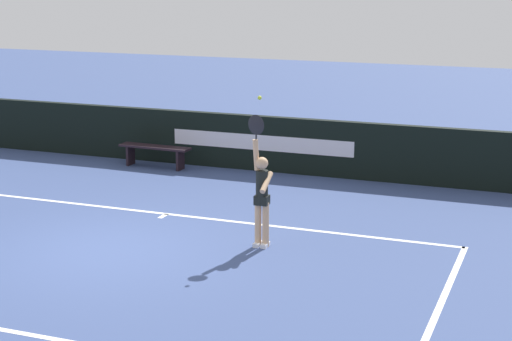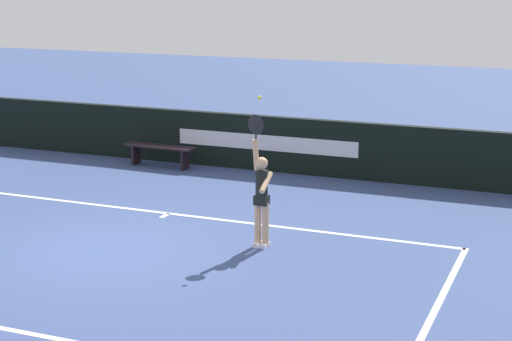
% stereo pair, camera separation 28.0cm
% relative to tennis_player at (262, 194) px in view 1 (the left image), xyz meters
% --- Properties ---
extents(ground_plane, '(60.00, 60.00, 0.00)m').
position_rel_tennis_player_xyz_m(ground_plane, '(-2.39, -1.15, -0.93)').
color(ground_plane, '#364879').
extents(court_lines, '(11.42, 5.67, 0.00)m').
position_rel_tennis_player_xyz_m(court_lines, '(-2.39, -1.61, -0.93)').
color(court_lines, white).
rests_on(court_lines, ground).
extents(back_wall, '(15.62, 0.20, 1.30)m').
position_rel_tennis_player_xyz_m(back_wall, '(-2.39, 5.21, -0.28)').
color(back_wall, black).
rests_on(back_wall, ground).
extents(tennis_player, '(0.42, 0.46, 2.29)m').
position_rel_tennis_player_xyz_m(tennis_player, '(0.00, 0.00, 0.00)').
color(tennis_player, tan).
rests_on(tennis_player, ground).
extents(tennis_ball, '(0.07, 0.07, 0.07)m').
position_rel_tennis_player_xyz_m(tennis_ball, '(-0.05, 0.03, 1.62)').
color(tennis_ball, '#C9E334').
extents(courtside_bench_near, '(1.80, 0.43, 0.52)m').
position_rel_tennis_player_xyz_m(courtside_bench_near, '(-4.43, 4.58, -0.53)').
color(courtside_bench_near, black).
rests_on(courtside_bench_near, ground).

